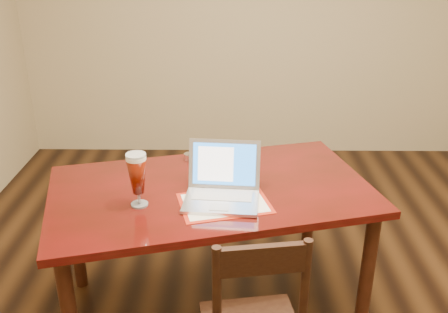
{
  "coord_description": "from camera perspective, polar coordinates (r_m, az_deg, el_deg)",
  "views": [
    {
      "loc": [
        -0.33,
        -2.11,
        1.96
      ],
      "look_at": [
        -0.36,
        0.24,
        0.92
      ],
      "focal_mm": 40.0,
      "sensor_mm": 36.0,
      "label": 1
    }
  ],
  "objects": [
    {
      "name": "dining_table",
      "position": [
        2.62,
        -1.62,
        -5.23
      ],
      "size": [
        1.82,
        1.3,
        1.04
      ],
      "rotation": [
        0.0,
        0.0,
        0.25
      ],
      "color": "#520B0B",
      "rests_on": "ground"
    }
  ]
}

